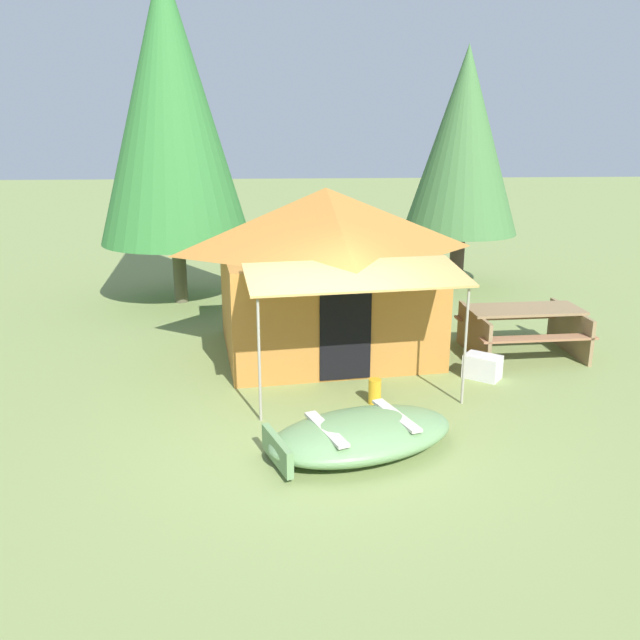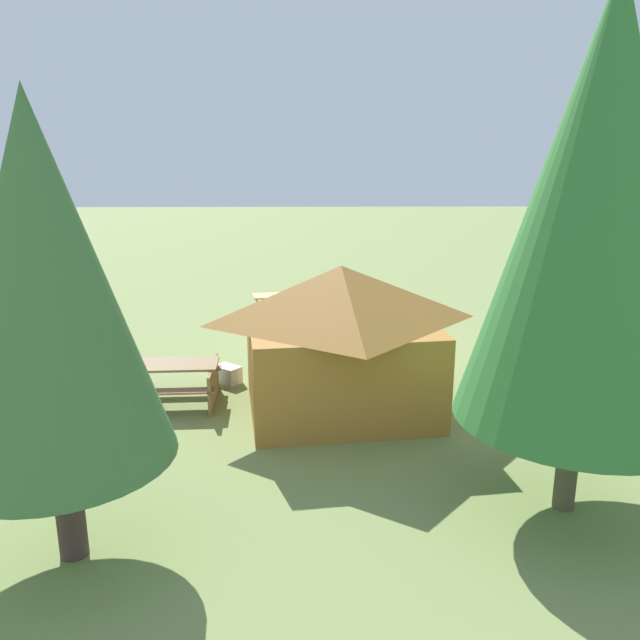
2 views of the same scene
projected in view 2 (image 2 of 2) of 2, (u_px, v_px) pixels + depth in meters
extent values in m
plane|color=olive|center=(341.00, 359.00, 14.49)|extent=(80.00, 80.00, 0.00)
ellipsoid|color=#658C58|center=(326.00, 342.00, 15.09)|extent=(2.55, 1.94, 0.40)
ellipsoid|color=#23311F|center=(326.00, 341.00, 15.09)|extent=(2.33, 1.74, 0.14)
cube|color=beige|center=(309.00, 337.00, 14.90)|extent=(0.45, 0.94, 0.04)
cube|color=beige|center=(344.00, 333.00, 15.21)|extent=(0.45, 0.94, 0.04)
cube|color=#658C58|center=(366.00, 337.00, 15.45)|extent=(0.35, 0.78, 0.30)
cube|color=#AA6E2E|center=(340.00, 366.00, 11.47)|extent=(3.60, 3.22, 1.69)
pyramid|color=#AA6E2E|center=(341.00, 294.00, 11.12)|extent=(3.89, 3.48, 1.01)
cube|color=black|center=(328.00, 349.00, 12.86)|extent=(0.76, 0.13, 1.35)
cube|color=tan|center=(323.00, 294.00, 13.16)|extent=(3.07, 1.57, 0.19)
cylinder|color=gray|center=(258.00, 333.00, 13.70)|extent=(0.04, 0.04, 1.60)
cylinder|color=gray|center=(380.00, 328.00, 14.09)|extent=(0.04, 0.04, 1.60)
cube|color=olive|center=(168.00, 365.00, 11.80)|extent=(1.88, 0.87, 0.04)
cube|color=#966645|center=(163.00, 392.00, 11.29)|extent=(1.86, 0.35, 0.04)
cube|color=#966645|center=(174.00, 369.00, 12.47)|extent=(1.86, 0.35, 0.04)
cube|color=olive|center=(125.00, 385.00, 11.85)|extent=(0.13, 1.48, 0.74)
cube|color=olive|center=(213.00, 383.00, 11.96)|extent=(0.13, 1.48, 0.74)
cube|color=silver|center=(228.00, 374.00, 12.98)|extent=(0.62, 0.59, 0.35)
cylinder|color=gold|center=(312.00, 361.00, 13.80)|extent=(0.19, 0.19, 0.35)
cylinder|color=#47352F|center=(69.00, 506.00, 7.33)|extent=(0.33, 0.33, 1.28)
cone|color=#406F3A|center=(43.00, 283.00, 6.63)|extent=(2.56, 2.56, 4.02)
cylinder|color=brown|center=(568.00, 463.00, 8.32)|extent=(0.28, 0.28, 1.31)
cone|color=#317433|center=(597.00, 206.00, 7.45)|extent=(3.07, 3.07, 5.39)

